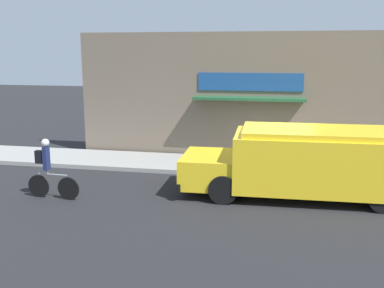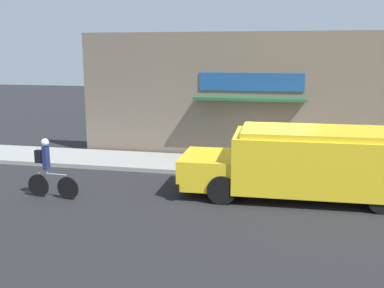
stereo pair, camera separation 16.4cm
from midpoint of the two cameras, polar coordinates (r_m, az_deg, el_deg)
The scene contains 6 objects.
ground_plane at distance 14.57m, azimuth 9.69°, elevation -4.49°, with size 70.00×70.00×0.00m, color #232326.
sidewalk at distance 15.72m, azimuth 9.86°, elevation -3.02°, with size 28.00×2.43×0.14m.
storefront at distance 16.70m, azimuth 10.19°, elevation 5.83°, with size 14.99×0.94×4.72m.
school_bus at distance 12.84m, azimuth 14.65°, elevation -2.17°, with size 6.66×2.76×1.94m.
cyclist at distance 13.04m, azimuth -18.12°, elevation -3.07°, with size 1.57×0.22×1.68m.
trash_bin at distance 15.68m, azimuth 17.54°, elevation -1.49°, with size 0.63×0.63×0.89m.
Camera 1 is at (0.29, -14.01, 4.03)m, focal length 42.00 mm.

